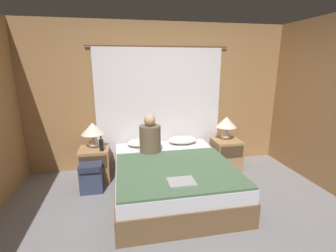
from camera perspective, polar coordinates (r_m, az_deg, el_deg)
name	(u,v)px	position (r m, az deg, el deg)	size (l,w,h in m)	color
ground_plane	(185,224)	(3.09, 4.01, -21.92)	(16.00, 16.00, 0.00)	gray
wall_back	(159,97)	(4.31, -2.10, 6.78)	(4.62, 0.06, 2.50)	#A37547
curtain_panel	(160,109)	(4.28, -1.94, 4.08)	(2.38, 0.02, 2.12)	white
bed	(172,178)	(3.57, 0.95, -12.01)	(1.60, 1.97, 0.48)	brown
nightstand_left	(95,164)	(4.12, -16.74, -8.50)	(0.46, 0.47, 0.53)	#A87F51
nightstand_right	(226,154)	(4.47, 13.40, -6.40)	(0.46, 0.47, 0.53)	#A87F51
lamp_left	(93,130)	(4.00, -17.23, -0.99)	(0.36, 0.36, 0.40)	silver
lamp_right	(226,124)	(4.36, 13.50, 0.54)	(0.36, 0.36, 0.40)	silver
pillow_left	(142,142)	(4.12, -6.12, -3.85)	(0.50, 0.34, 0.12)	silver
pillow_right	(182,140)	(4.23, 3.40, -3.27)	(0.50, 0.34, 0.12)	silver
blanket_on_bed	(177,169)	(3.21, 2.06, -10.14)	(1.54, 1.34, 0.03)	#4C6B4C
person_left_in_bed	(150,138)	(3.73, -4.23, -2.71)	(0.32, 0.32, 0.61)	brown
beer_bottle_on_left_stand	(101,145)	(3.86, -15.36, -4.30)	(0.07, 0.07, 0.24)	black
laptop_on_bed	(181,182)	(2.85, 3.14, -12.93)	(0.31, 0.24, 0.02)	#9EA0A5
backpack_on_floor	(91,176)	(3.76, -17.58, -11.17)	(0.32, 0.25, 0.43)	#333D56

